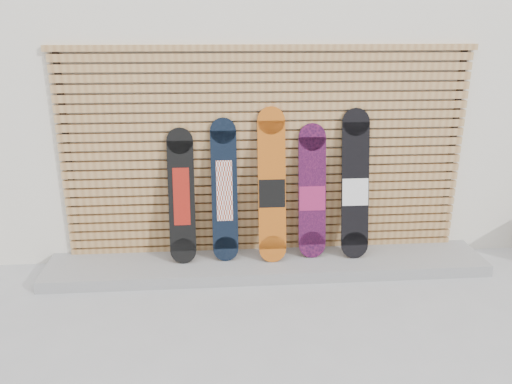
% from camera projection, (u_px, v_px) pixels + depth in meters
% --- Properties ---
extents(ground, '(80.00, 80.00, 0.00)m').
position_uv_depth(ground, '(290.00, 302.00, 4.69)').
color(ground, '#97989A').
rests_on(ground, ground).
extents(building, '(12.00, 5.00, 3.60)m').
position_uv_depth(building, '(293.00, 72.00, 7.45)').
color(building, silver).
rests_on(building, ground).
extents(concrete_step, '(4.60, 0.70, 0.12)m').
position_uv_depth(concrete_step, '(268.00, 264.00, 5.30)').
color(concrete_step, gray).
rests_on(concrete_step, ground).
extents(slat_wall, '(4.26, 0.08, 2.29)m').
position_uv_depth(slat_wall, '(266.00, 153.00, 5.21)').
color(slat_wall, '#A27443').
rests_on(slat_wall, ground).
extents(snowboard_0, '(0.27, 0.31, 1.38)m').
position_uv_depth(snowboard_0, '(182.00, 197.00, 5.10)').
color(snowboard_0, black).
rests_on(snowboard_0, concrete_step).
extents(snowboard_1, '(0.27, 0.29, 1.47)m').
position_uv_depth(snowboard_1, '(224.00, 191.00, 5.13)').
color(snowboard_1, black).
rests_on(snowboard_1, concrete_step).
extents(snowboard_2, '(0.28, 0.35, 1.58)m').
position_uv_depth(snowboard_2, '(272.00, 187.00, 5.12)').
color(snowboard_2, '#AB4F12').
rests_on(snowboard_2, concrete_step).
extents(snowboard_3, '(0.29, 0.28, 1.40)m').
position_uv_depth(snowboard_3, '(312.00, 193.00, 5.21)').
color(snowboard_3, black).
rests_on(snowboard_3, concrete_step).
extents(snowboard_4, '(0.29, 0.33, 1.56)m').
position_uv_depth(snowboard_4, '(355.00, 186.00, 5.20)').
color(snowboard_4, black).
rests_on(snowboard_4, concrete_step).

